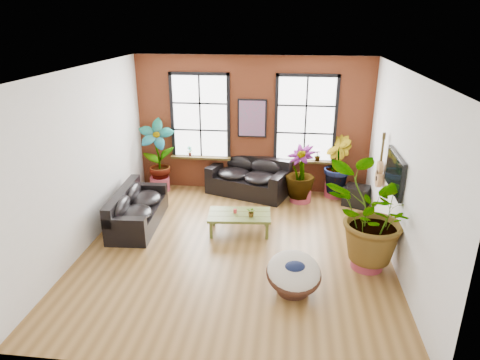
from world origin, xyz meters
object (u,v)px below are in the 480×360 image
object	(u,v)px
sofa_back	(249,178)
coffee_table	(239,216)
papasan_chair	(294,273)
sofa_left	(136,210)

from	to	relation	value
sofa_back	coffee_table	distance (m)	2.21
sofa_back	papasan_chair	size ratio (longest dim) A/B	2.04
papasan_chair	sofa_left	bearing A→B (deg)	137.37
sofa_left	coffee_table	world-z (taller)	sofa_left
sofa_back	sofa_left	size ratio (longest dim) A/B	1.06
sofa_back	coffee_table	size ratio (longest dim) A/B	1.63
sofa_left	coffee_table	size ratio (longest dim) A/B	1.53
sofa_left	coffee_table	bearing A→B (deg)	-94.66
sofa_back	coffee_table	xyz separation A→B (m)	(0.02, -2.21, -0.05)
coffee_table	sofa_back	bearing A→B (deg)	85.31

